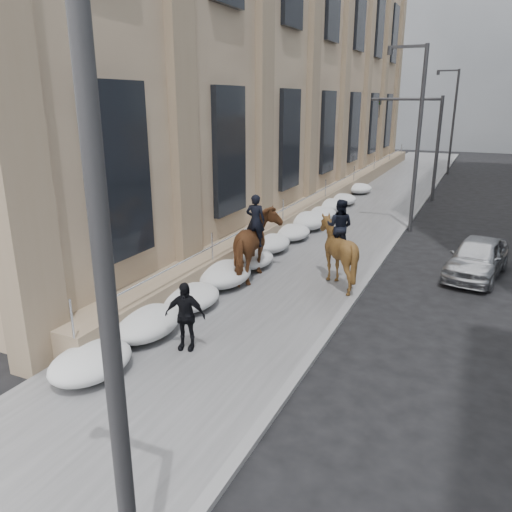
{
  "coord_description": "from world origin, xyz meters",
  "views": [
    {
      "loc": [
        5.8,
        -9.14,
        5.79
      ],
      "look_at": [
        0.35,
        2.65,
        1.7
      ],
      "focal_mm": 35.0,
      "sensor_mm": 36.0,
      "label": 1
    }
  ],
  "objects": [
    {
      "name": "sidewalk",
      "position": [
        0.0,
        10.0,
        0.06
      ],
      "size": [
        5.0,
        80.0,
        0.12
      ],
      "primitive_type": "cube",
      "color": "#535255",
      "rests_on": "ground"
    },
    {
      "name": "bg_building_far",
      "position": [
        -6.0,
        72.0,
        10.0
      ],
      "size": [
        24.0,
        12.0,
        20.0
      ],
      "primitive_type": "cube",
      "color": "gray",
      "rests_on": "ground"
    },
    {
      "name": "streetlight_near",
      "position": [
        2.74,
        -6.0,
        4.58
      ],
      "size": [
        1.71,
        0.24,
        8.0
      ],
      "color": "#2D2D30",
      "rests_on": "ground"
    },
    {
      "name": "car_silver",
      "position": [
        5.86,
        8.62,
        0.67
      ],
      "size": [
        2.25,
        4.17,
        1.35
      ],
      "primitive_type": "imported",
      "rotation": [
        0.0,
        0.0,
        -0.17
      ],
      "color": "#A3A6AB",
      "rests_on": "ground"
    },
    {
      "name": "pedestrian",
      "position": [
        -0.2,
        -0.12,
        0.95
      ],
      "size": [
        1.05,
        0.64,
        1.66
      ],
      "primitive_type": "imported",
      "rotation": [
        0.0,
        0.0,
        0.25
      ],
      "color": "black",
      "rests_on": "sidewalk"
    },
    {
      "name": "mounted_horse_left",
      "position": [
        -0.71,
        4.99,
        1.29
      ],
      "size": [
        1.64,
        2.82,
        2.78
      ],
      "rotation": [
        0.0,
        0.0,
        3.31
      ],
      "color": "#543019",
      "rests_on": "sidewalk"
    },
    {
      "name": "curb",
      "position": [
        2.62,
        10.0,
        0.06
      ],
      "size": [
        0.24,
        80.0,
        0.12
      ],
      "primitive_type": "cube",
      "color": "slate",
      "rests_on": "ground"
    },
    {
      "name": "limestone_building",
      "position": [
        -5.26,
        19.96,
        8.9
      ],
      "size": [
        6.1,
        44.0,
        18.0
      ],
      "color": "#91775F",
      "rests_on": "ground"
    },
    {
      "name": "streetlight_far",
      "position": [
        2.74,
        34.0,
        4.58
      ],
      "size": [
        1.71,
        0.24,
        8.0
      ],
      "color": "#2D2D30",
      "rests_on": "ground"
    },
    {
      "name": "bg_building_mid",
      "position": [
        4.0,
        60.0,
        14.0
      ],
      "size": [
        30.0,
        12.0,
        28.0
      ],
      "primitive_type": "cube",
      "color": "slate",
      "rests_on": "ground"
    },
    {
      "name": "traffic_signal",
      "position": [
        2.07,
        22.0,
        4.0
      ],
      "size": [
        4.1,
        0.22,
        6.0
      ],
      "color": "#2D2D30",
      "rests_on": "ground"
    },
    {
      "name": "snow_bank",
      "position": [
        -1.42,
        8.11,
        0.47
      ],
      "size": [
        1.7,
        18.1,
        0.76
      ],
      "color": "silver",
      "rests_on": "sidewalk"
    },
    {
      "name": "mounted_horse_right",
      "position": [
        1.8,
        5.63,
        1.28
      ],
      "size": [
        1.72,
        1.93,
        2.72
      ],
      "rotation": [
        0.0,
        0.0,
        3.14
      ],
      "color": "#472F14",
      "rests_on": "sidewalk"
    },
    {
      "name": "streetlight_mid",
      "position": [
        2.74,
        14.0,
        4.58
      ],
      "size": [
        1.71,
        0.24,
        8.0
      ],
      "color": "#2D2D30",
      "rests_on": "ground"
    },
    {
      "name": "ground",
      "position": [
        0.0,
        0.0,
        0.0
      ],
      "size": [
        140.0,
        140.0,
        0.0
      ],
      "primitive_type": "plane",
      "color": "black",
      "rests_on": "ground"
    }
  ]
}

